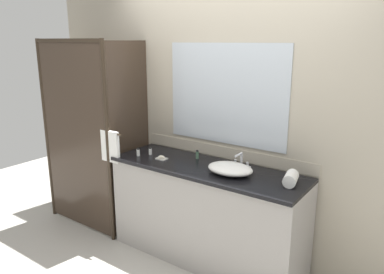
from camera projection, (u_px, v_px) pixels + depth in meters
ground_plane at (205, 257)px, 3.48m from camera, size 8.00×8.00×0.00m
wall_back_with_mirror at (227, 116)px, 3.42m from camera, size 4.40×0.06×2.60m
vanity_cabinet at (206, 213)px, 3.38m from camera, size 1.80×0.58×0.90m
shower_enclosure at (92, 136)px, 3.79m from camera, size 1.20×0.59×2.00m
sink_basin at (230, 169)px, 3.08m from camera, size 0.40×0.30×0.09m
faucet at (241, 163)px, 3.23m from camera, size 0.17×0.13×0.14m
soap_dish at (162, 158)px, 3.46m from camera, size 0.10×0.07×0.04m
amenity_bottle_conditioner at (138, 152)px, 3.56m from camera, size 0.03×0.03×0.08m
amenity_bottle_shampoo at (150, 151)px, 3.60m from camera, size 0.03×0.03×0.08m
amenity_bottle_lotion at (197, 155)px, 3.47m from camera, size 0.03×0.03×0.08m
rolled_towel_near_edge at (291, 179)px, 2.84m from camera, size 0.14×0.20×0.10m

